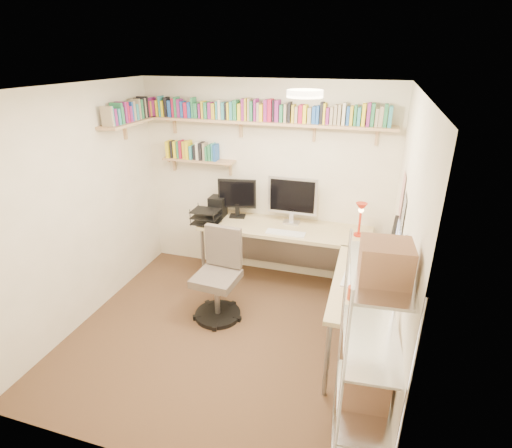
{
  "coord_description": "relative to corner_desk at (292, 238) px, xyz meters",
  "views": [
    {
      "loc": [
        1.31,
        -3.19,
        2.77
      ],
      "look_at": [
        0.17,
        0.55,
        1.09
      ],
      "focal_mm": 28.0,
      "sensor_mm": 36.0,
      "label": 1
    }
  ],
  "objects": [
    {
      "name": "corner_desk",
      "position": [
        0.0,
        0.0,
        0.0
      ],
      "size": [
        2.49,
        2.06,
        1.4
      ],
      "color": "tan",
      "rests_on": "ground"
    },
    {
      "name": "office_chair",
      "position": [
        -0.7,
        -0.57,
        -0.37
      ],
      "size": [
        0.54,
        0.55,
        1.03
      ],
      "rotation": [
        0.0,
        0.0,
        -0.07
      ],
      "color": "black",
      "rests_on": "ground"
    },
    {
      "name": "wire_rack",
      "position": [
        0.92,
        -2.04,
        0.27
      ],
      "size": [
        0.43,
        0.77,
        1.85
      ],
      "rotation": [
        0.0,
        0.0,
        0.09
      ],
      "color": "silver",
      "rests_on": "ground"
    },
    {
      "name": "ground",
      "position": [
        -0.5,
        -0.92,
        -0.8
      ],
      "size": [
        3.2,
        3.2,
        0.0
      ],
      "primitive_type": "plane",
      "color": "#412E1B",
      "rests_on": "ground"
    },
    {
      "name": "room_shell",
      "position": [
        -0.5,
        -0.91,
        0.75
      ],
      "size": [
        3.24,
        3.04,
        2.52
      ],
      "color": "beige",
      "rests_on": "ground"
    },
    {
      "name": "wall_shelves",
      "position": [
        -0.92,
        0.38,
        1.23
      ],
      "size": [
        3.12,
        1.09,
        0.8
      ],
      "color": "tan",
      "rests_on": "ground"
    }
  ]
}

